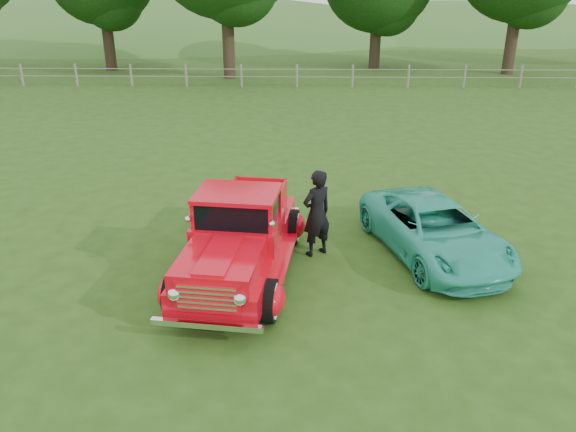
{
  "coord_description": "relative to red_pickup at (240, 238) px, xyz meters",
  "views": [
    {
      "loc": [
        0.23,
        -8.8,
        5.4
      ],
      "look_at": [
        0.0,
        1.2,
        1.17
      ],
      "focal_mm": 35.0,
      "sensor_mm": 36.0,
      "label": 1
    }
  ],
  "objects": [
    {
      "name": "fence_line",
      "position": [
        0.93,
        21.03,
        -0.19
      ],
      "size": [
        48.0,
        0.12,
        1.2
      ],
      "color": "slate",
      "rests_on": "ground"
    },
    {
      "name": "man",
      "position": [
        1.51,
        0.94,
        0.14
      ],
      "size": [
        0.82,
        0.76,
        1.87
      ],
      "primitive_type": "imported",
      "rotation": [
        0.0,
        0.0,
        3.75
      ],
      "color": "black",
      "rests_on": "ground"
    },
    {
      "name": "distant_hills",
      "position": [
        -3.16,
        58.49,
        -5.34
      ],
      "size": [
        116.0,
        60.0,
        18.0
      ],
      "color": "#325B21",
      "rests_on": "ground"
    },
    {
      "name": "ground",
      "position": [
        0.93,
        -0.97,
        -0.8
      ],
      "size": [
        140.0,
        140.0,
        0.0
      ],
      "primitive_type": "plane",
      "color": "#254612",
      "rests_on": "ground"
    },
    {
      "name": "teal_sedan",
      "position": [
        3.98,
        0.95,
        -0.22
      ],
      "size": [
        3.02,
        4.54,
        1.16
      ],
      "primitive_type": "imported",
      "rotation": [
        0.0,
        0.0,
        0.29
      ],
      "color": "#2CB395",
      "rests_on": "ground"
    },
    {
      "name": "red_pickup",
      "position": [
        0.0,
        0.0,
        0.0
      ],
      "size": [
        2.64,
        5.15,
        1.78
      ],
      "rotation": [
        0.0,
        0.0,
        -0.11
      ],
      "color": "black",
      "rests_on": "ground"
    }
  ]
}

